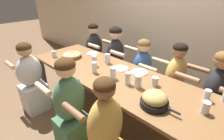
# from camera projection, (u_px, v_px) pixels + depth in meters

# --- Properties ---
(ground_plane) EXTENTS (18.00, 18.00, 0.00)m
(ground_plane) POSITION_uv_depth(u_px,v_px,m) (112.00, 120.00, 2.56)
(ground_plane) COLOR brown
(ground_plane) RESTS_ON ground
(dining_table) EXTENTS (2.67, 0.85, 0.76)m
(dining_table) POSITION_uv_depth(u_px,v_px,m) (112.00, 78.00, 2.26)
(dining_table) COLOR brown
(dining_table) RESTS_ON ground
(pizza_board_main) EXTENTS (0.32, 0.32, 0.06)m
(pizza_board_main) POSITION_uv_depth(u_px,v_px,m) (72.00, 55.00, 2.72)
(pizza_board_main) COLOR brown
(pizza_board_main) RESTS_ON dining_table
(skillet_bowl) EXTENTS (0.38, 0.26, 0.15)m
(skillet_bowl) POSITION_uv_depth(u_px,v_px,m) (155.00, 100.00, 1.60)
(skillet_bowl) COLOR black
(skillet_bowl) RESTS_ON dining_table
(empty_plate_a) EXTENTS (0.19, 0.19, 0.02)m
(empty_plate_a) POSITION_uv_depth(u_px,v_px,m) (93.00, 54.00, 2.87)
(empty_plate_a) COLOR white
(empty_plate_a) RESTS_ON dining_table
(empty_plate_b) EXTENTS (0.21, 0.21, 0.02)m
(empty_plate_b) POSITION_uv_depth(u_px,v_px,m) (139.00, 72.00, 2.25)
(empty_plate_b) COLOR white
(empty_plate_b) RESTS_ON dining_table
(empty_plate_c) EXTENTS (0.21, 0.21, 0.02)m
(empty_plate_c) POSITION_uv_depth(u_px,v_px,m) (121.00, 68.00, 2.35)
(empty_plate_c) COLOR white
(empty_plate_c) RESTS_ON dining_table
(cocktail_glass_blue) EXTENTS (0.07, 0.07, 0.12)m
(cocktail_glass_blue) POSITION_uv_depth(u_px,v_px,m) (54.00, 54.00, 2.73)
(cocktail_glass_blue) COLOR silver
(cocktail_glass_blue) RESTS_ON dining_table
(drinking_glass_a) EXTENTS (0.06, 0.06, 0.15)m
(drinking_glass_a) POSITION_uv_depth(u_px,v_px,m) (94.00, 68.00, 2.22)
(drinking_glass_a) COLOR silver
(drinking_glass_a) RESTS_ON dining_table
(drinking_glass_b) EXTENTS (0.07, 0.07, 0.14)m
(drinking_glass_b) POSITION_uv_depth(u_px,v_px,m) (113.00, 74.00, 2.08)
(drinking_glass_b) COLOR silver
(drinking_glass_b) RESTS_ON dining_table
(drinking_glass_c) EXTENTS (0.07, 0.07, 0.15)m
(drinking_glass_c) POSITION_uv_depth(u_px,v_px,m) (128.00, 79.00, 1.96)
(drinking_glass_c) COLOR silver
(drinking_glass_c) RESTS_ON dining_table
(drinking_glass_d) EXTENTS (0.06, 0.06, 0.12)m
(drinking_glass_d) POSITION_uv_depth(u_px,v_px,m) (207.00, 96.00, 1.69)
(drinking_glass_d) COLOR silver
(drinking_glass_d) RESTS_ON dining_table
(drinking_glass_f) EXTENTS (0.08, 0.08, 0.14)m
(drinking_glass_f) POSITION_uv_depth(u_px,v_px,m) (107.00, 59.00, 2.50)
(drinking_glass_f) COLOR silver
(drinking_glass_f) RESTS_ON dining_table
(drinking_glass_g) EXTENTS (0.07, 0.07, 0.12)m
(drinking_glass_g) POSITION_uv_depth(u_px,v_px,m) (205.00, 108.00, 1.52)
(drinking_glass_g) COLOR silver
(drinking_glass_g) RESTS_ON dining_table
(drinking_glass_h) EXTENTS (0.08, 0.08, 0.15)m
(drinking_glass_h) POSITION_uv_depth(u_px,v_px,m) (138.00, 82.00, 1.90)
(drinking_glass_h) COLOR silver
(drinking_glass_h) RESTS_ON dining_table
(drinking_glass_i) EXTENTS (0.06, 0.06, 0.15)m
(drinking_glass_i) POSITION_uv_depth(u_px,v_px,m) (94.00, 61.00, 2.41)
(drinking_glass_i) COLOR silver
(drinking_glass_i) RESTS_ON dining_table
(drinking_glass_j) EXTENTS (0.08, 0.08, 0.10)m
(drinking_glass_j) POSITION_uv_depth(u_px,v_px,m) (155.00, 82.00, 1.95)
(drinking_glass_j) COLOR silver
(drinking_glass_j) RESTS_ON dining_table
(diner_far_midleft) EXTENTS (0.51, 0.40, 1.18)m
(diner_far_midleft) POSITION_uv_depth(u_px,v_px,m) (115.00, 62.00, 3.08)
(diner_far_midleft) COLOR #232328
(diner_far_midleft) RESTS_ON ground
(diner_far_midright) EXTENTS (0.51, 0.40, 1.15)m
(diner_far_midright) POSITION_uv_depth(u_px,v_px,m) (174.00, 87.00, 2.40)
(diner_far_midright) COLOR gold
(diner_far_midright) RESTS_ON ground
(diner_far_left) EXTENTS (0.51, 0.40, 1.15)m
(diner_far_left) POSITION_uv_depth(u_px,v_px,m) (95.00, 56.00, 3.44)
(diner_far_left) COLOR #232328
(diner_far_left) RESTS_ON ground
(diner_near_center) EXTENTS (0.51, 0.40, 1.16)m
(diner_near_center) POSITION_uv_depth(u_px,v_px,m) (71.00, 110.00, 1.92)
(diner_near_center) COLOR #477556
(diner_near_center) RESTS_ON ground
(diner_far_center) EXTENTS (0.51, 0.40, 1.08)m
(diner_far_center) POSITION_uv_depth(u_px,v_px,m) (142.00, 76.00, 2.75)
(diner_far_center) COLOR #2D5193
(diner_far_center) RESTS_ON ground
(diner_far_right) EXTENTS (0.51, 0.40, 1.15)m
(diner_far_right) POSITION_uv_depth(u_px,v_px,m) (212.00, 101.00, 2.09)
(diner_far_right) COLOR #232328
(diner_far_right) RESTS_ON ground
(diner_near_left) EXTENTS (0.51, 0.40, 1.09)m
(diner_near_left) POSITION_uv_depth(u_px,v_px,m) (31.00, 81.00, 2.58)
(diner_near_left) COLOR silver
(diner_near_left) RESTS_ON ground
(diner_near_midright) EXTENTS (0.51, 0.40, 1.16)m
(diner_near_midright) POSITION_uv_depth(u_px,v_px,m) (105.00, 140.00, 1.58)
(diner_near_midright) COLOR gold
(diner_near_midright) RESTS_ON ground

